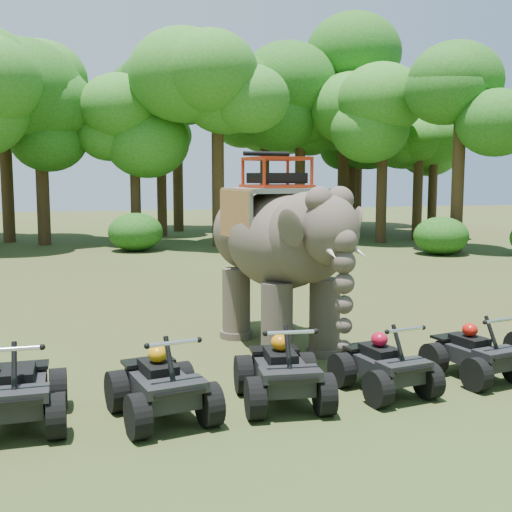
{
  "coord_description": "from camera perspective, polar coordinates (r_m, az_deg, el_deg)",
  "views": [
    {
      "loc": [
        -3.39,
        -10.18,
        3.38
      ],
      "look_at": [
        0.0,
        1.2,
        1.9
      ],
      "focal_mm": 45.0,
      "sensor_mm": 36.0,
      "label": 1
    }
  ],
  "objects": [
    {
      "name": "tree_1",
      "position": [
        31.01,
        -3.42,
        9.71
      ],
      "size": [
        6.72,
        6.72,
        9.6
      ],
      "primitive_type": null,
      "color": "#195114",
      "rests_on": "ground"
    },
    {
      "name": "tree_2",
      "position": [
        35.47,
        3.95,
        8.61
      ],
      "size": [
        6.07,
        6.07,
        8.67
      ],
      "primitive_type": null,
      "color": "#195114",
      "rests_on": "ground"
    },
    {
      "name": "tree_4",
      "position": [
        30.09,
        17.57,
        8.08
      ],
      "size": [
        5.7,
        5.7,
        8.14
      ],
      "primitive_type": null,
      "color": "#195114",
      "rests_on": "ground"
    },
    {
      "name": "elephant",
      "position": [
        12.66,
        2.0,
        0.49
      ],
      "size": [
        2.62,
        4.81,
        3.85
      ],
      "primitive_type": null,
      "rotation": [
        0.0,
        0.0,
        0.14
      ],
      "color": "#4E4238",
      "rests_on": "ground"
    },
    {
      "name": "atv_4",
      "position": [
        11.43,
        18.91,
        -7.53
      ],
      "size": [
        1.36,
        1.7,
        1.14
      ],
      "primitive_type": null,
      "rotation": [
        0.0,
        0.0,
        0.17
      ],
      "color": "black",
      "rests_on": "ground"
    },
    {
      "name": "atv_0",
      "position": [
        9.37,
        -20.42,
        -10.4
      ],
      "size": [
        1.27,
        1.72,
        1.26
      ],
      "primitive_type": null,
      "rotation": [
        0.0,
        0.0,
        -0.01
      ],
      "color": "black",
      "rests_on": "ground"
    },
    {
      "name": "atv_2",
      "position": [
        9.66,
        2.35,
        -9.42
      ],
      "size": [
        1.44,
        1.84,
        1.26
      ],
      "primitive_type": null,
      "rotation": [
        0.0,
        0.0,
        -0.12
      ],
      "color": "black",
      "rests_on": "ground"
    },
    {
      "name": "tree_0",
      "position": [
        32.52,
        -10.7,
        7.19
      ],
      "size": [
        4.91,
        4.91,
        7.01
      ],
      "primitive_type": null,
      "color": "#195114",
      "rests_on": "ground"
    },
    {
      "name": "tree_30",
      "position": [
        33.41,
        -18.41,
        7.35
      ],
      "size": [
        5.24,
        5.24,
        7.49
      ],
      "primitive_type": null,
      "color": "#195114",
      "rests_on": "ground"
    },
    {
      "name": "tree_39",
      "position": [
        38.58,
        15.47,
        7.21
      ],
      "size": [
        5.08,
        5.08,
        7.26
      ],
      "primitive_type": null,
      "color": "#195114",
      "rests_on": "ground"
    },
    {
      "name": "tree_33",
      "position": [
        40.12,
        -7.0,
        10.01
      ],
      "size": [
        7.65,
        7.65,
        10.92
      ],
      "primitive_type": null,
      "color": "#195114",
      "rests_on": "ground"
    },
    {
      "name": "tree_36",
      "position": [
        41.76,
        0.78,
        9.18
      ],
      "size": [
        6.87,
        6.87,
        9.81
      ],
      "primitive_type": null,
      "color": "#195114",
      "rests_on": "ground"
    },
    {
      "name": "tree_31",
      "position": [
        33.67,
        -18.61,
        9.16
      ],
      "size": [
        6.74,
        6.74,
        9.62
      ],
      "primitive_type": null,
      "color": "#195114",
      "rests_on": "ground"
    },
    {
      "name": "tree_37",
      "position": [
        37.76,
        7.78,
        9.9
      ],
      "size": [
        7.38,
        7.38,
        10.55
      ],
      "primitive_type": null,
      "color": "#195114",
      "rests_on": "ground"
    },
    {
      "name": "tree_43",
      "position": [
        39.46,
        8.56,
        7.35
      ],
      "size": [
        5.05,
        5.05,
        7.22
      ],
      "primitive_type": null,
      "color": "#195114",
      "rests_on": "ground"
    },
    {
      "name": "atv_1",
      "position": [
        9.19,
        -8.42,
        -10.4
      ],
      "size": [
        1.5,
        1.87,
        1.25
      ],
      "primitive_type": null,
      "rotation": [
        0.0,
        0.0,
        0.17
      ],
      "color": "black",
      "rests_on": "ground"
    },
    {
      "name": "tree_3",
      "position": [
        33.33,
        11.15,
        7.98
      ],
      "size": [
        5.56,
        5.56,
        7.95
      ],
      "primitive_type": null,
      "color": "#195114",
      "rests_on": "ground"
    },
    {
      "name": "atv_3",
      "position": [
        10.34,
        11.33,
        -8.75
      ],
      "size": [
        1.34,
        1.7,
        1.16
      ],
      "primitive_type": null,
      "rotation": [
        0.0,
        0.0,
        0.14
      ],
      "color": "black",
      "rests_on": "ground"
    },
    {
      "name": "tree_44",
      "position": [
        35.36,
        14.22,
        7.2
      ],
      "size": [
        5.01,
        5.01,
        7.16
      ],
      "primitive_type": null,
      "color": "#195114",
      "rests_on": "ground"
    },
    {
      "name": "tree_40",
      "position": [
        36.76,
        -8.42,
        8.16
      ],
      "size": [
        5.76,
        5.76,
        8.23
      ],
      "primitive_type": null,
      "color": "#195114",
      "rests_on": "ground"
    },
    {
      "name": "tree_41",
      "position": [
        35.49,
        -21.41,
        9.54
      ],
      "size": [
        7.27,
        7.27,
        10.38
      ],
      "primitive_type": null,
      "color": "#195114",
      "rests_on": "ground"
    },
    {
      "name": "tree_32",
      "position": [
        43.65,
        9.05,
        8.69
      ],
      "size": [
        6.54,
        6.54,
        9.34
      ],
      "primitive_type": null,
      "color": "#195114",
      "rests_on": "ground"
    },
    {
      "name": "ground",
      "position": [
        11.25,
        1.78,
        -10.38
      ],
      "size": [
        110.0,
        110.0,
        0.0
      ],
      "primitive_type": "plane",
      "color": "#47381E",
      "rests_on": "ground"
    },
    {
      "name": "tree_35",
      "position": [
        44.15,
        8.9,
        7.87
      ],
      "size": [
        5.66,
        5.66,
        8.09
      ],
      "primitive_type": null,
      "color": "#195114",
      "rests_on": "ground"
    }
  ]
}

